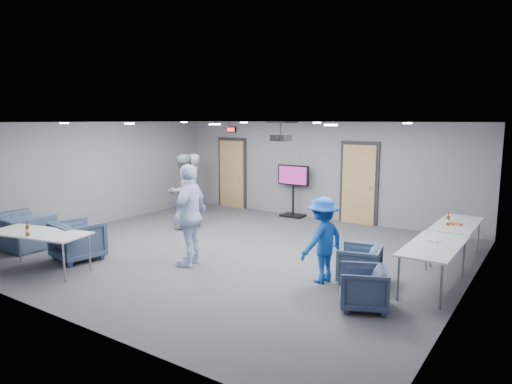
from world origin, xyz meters
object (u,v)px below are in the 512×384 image
Objects in this scene: chair_front_a at (78,240)px; bottle_front at (28,230)px; chair_right_b at (359,264)px; table_front_left at (39,234)px; chair_front_b at (21,232)px; tv_stand at (293,188)px; bottle_right at (448,220)px; chair_right_c at (363,288)px; projector at (281,137)px; person_b at (183,192)px; table_right_a at (457,225)px; person_c at (190,215)px; person_a at (193,185)px; table_right_b at (434,247)px; person_d at (323,240)px.

bottle_front is (0.12, -1.06, 0.43)m from chair_front_a.
table_front_left reaches higher than chair_right_b.
tv_stand reaches higher than chair_front_b.
bottle_right is (6.09, 3.94, 0.43)m from chair_front_a.
chair_right_b reaches higher than chair_right_c.
chair_right_c is 0.34× the size of table_front_left.
projector is at bearing -155.39° from bottle_right.
chair_right_b is at bearing 179.96° from chair_right_c.
person_b is 7.15× the size of bottle_front.
bottle_right reaches higher than chair_front_b.
table_right_a is at bearing -137.17° from chair_front_a.
projector reaches higher than person_c.
person_a reaches higher than chair_right_c.
bottle_front reaches higher than table_right_b.
chair_right_b is 2.72× the size of bottle_right.
table_right_a is (4.14, 3.23, -0.29)m from person_c.
person_c is at bearing -161.85° from chair_front_b.
chair_right_b is 1.01× the size of chair_right_c.
person_c is at bearing 50.03° from person_b.
person_a is 0.95× the size of table_right_b.
chair_front_b is at bearing -151.90° from bottle_right.
person_a reaches higher than bottle_right.
projector is at bearing -131.94° from chair_front_a.
person_c is 3.23m from chair_right_b.
person_a reaches higher than chair_right_b.
chair_front_b is 8.30m from table_right_b.
chair_right_c is 3.63m from projector.
table_front_left is at bearing 117.05° from table_right_b.
table_front_left is 7.71m from bottle_right.
chair_right_c is at bearing -162.46° from chair_front_a.
bottle_right is (-0.12, -0.31, 0.14)m from table_right_a.
chair_front_a is 0.46× the size of table_right_b.
chair_front_b is 4.38× the size of bottle_front.
chair_right_b is at bearing 81.36° from person_b.
table_front_left is (0.08, -3.91, -0.26)m from person_b.
person_b is 2.71× the size of chair_right_b.
person_a is 4.76m from projector.
person_d is 2.13× the size of chair_right_c.
person_c reaches higher than bottle_front.
person_d is at bearing 15.16° from table_front_left.
projector is (3.18, -0.52, 1.46)m from person_b.
tv_stand is (-0.53, 4.92, -0.13)m from person_c.
table_right_a is 4.95× the size of projector.
chair_front_a is (0.97, -4.49, -0.50)m from person_a.
person_c is 1.32× the size of person_d.
table_right_b is 0.93× the size of table_front_left.
person_d is at bearing -163.98° from chair_front_b.
person_d is 5.55× the size of bottle_front.
table_right_b is 6.98m from bottle_front.
person_a is 5.40m from table_front_left.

